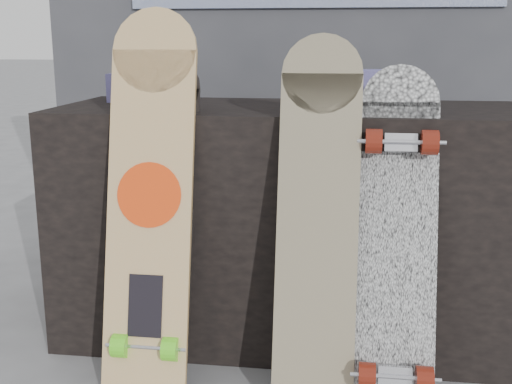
# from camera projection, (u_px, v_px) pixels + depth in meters

# --- Properties ---
(vendor_table) EXTENTS (1.60, 0.60, 0.80)m
(vendor_table) POSITION_uv_depth(u_px,v_px,m) (297.00, 223.00, 2.22)
(vendor_table) COLOR black
(vendor_table) RESTS_ON ground
(booth) EXTENTS (2.40, 0.22, 2.20)m
(booth) POSITION_uv_depth(u_px,v_px,m) (314.00, 20.00, 2.87)
(booth) COLOR #37383D
(booth) RESTS_ON ground
(merch_box_purple) EXTENTS (0.18, 0.12, 0.10)m
(merch_box_purple) POSITION_uv_depth(u_px,v_px,m) (136.00, 87.00, 2.30)
(merch_box_purple) COLOR #403D7D
(merch_box_purple) RESTS_ON vendor_table
(merch_box_small) EXTENTS (0.14, 0.14, 0.12)m
(merch_box_small) POSITION_uv_depth(u_px,v_px,m) (383.00, 89.00, 2.10)
(merch_box_small) COLOR #403D7D
(merch_box_small) RESTS_ON vendor_table
(merch_box_flat) EXTENTS (0.22, 0.10, 0.06)m
(merch_box_flat) POSITION_uv_depth(u_px,v_px,m) (339.00, 95.00, 2.21)
(merch_box_flat) COLOR #D1B78C
(merch_box_flat) RESTS_ON vendor_table
(longboard_geisha) EXTENTS (0.25, 0.29, 1.11)m
(longboard_geisha) POSITION_uv_depth(u_px,v_px,m) (150.00, 189.00, 1.88)
(longboard_geisha) COLOR tan
(longboard_geisha) RESTS_ON ground
(longboard_celtic) EXTENTS (0.23, 0.28, 1.04)m
(longboard_celtic) POSITION_uv_depth(u_px,v_px,m) (318.00, 210.00, 1.80)
(longboard_celtic) COLOR beige
(longboard_celtic) RESTS_ON ground
(longboard_cascadia) EXTENTS (0.22, 0.37, 0.95)m
(longboard_cascadia) POSITION_uv_depth(u_px,v_px,m) (398.00, 234.00, 1.79)
(longboard_cascadia) COLOR white
(longboard_cascadia) RESTS_ON ground
(skateboard_dark) EXTENTS (0.22, 0.37, 0.98)m
(skateboard_dark) POSITION_uv_depth(u_px,v_px,m) (157.00, 212.00, 1.95)
(skateboard_dark) COLOR black
(skateboard_dark) RESTS_ON ground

